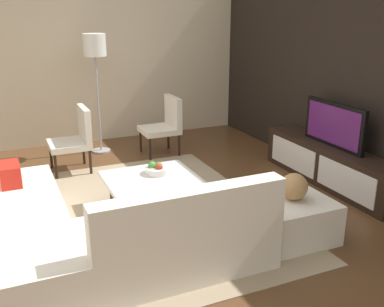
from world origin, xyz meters
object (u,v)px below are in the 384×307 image
media_console (330,165)px  coffee_table (154,195)px  television (334,125)px  accent_chair_far (165,122)px  ottoman (292,218)px  fruit_bowl (157,169)px  floor_lamp (95,52)px  accent_chair_near (76,136)px  sectional_couch (76,230)px  decorative_ball (294,187)px

media_console → coffee_table: bearing=-92.5°
television → accent_chair_far: 2.49m
media_console → television: 0.52m
media_console → ottoman: media_console is taller
fruit_bowl → accent_chair_far: accent_chair_far is taller
media_console → floor_lamp: (-2.50, -2.33, 1.26)m
accent_chair_near → fruit_bowl: accent_chair_near is taller
sectional_couch → ottoman: 2.02m
floor_lamp → decorative_ball: 3.74m
accent_chair_near → fruit_bowl: (1.51, 0.61, -0.06)m
floor_lamp → coffee_table: bearing=0.8°
television → decorative_ball: television is taller
coffee_table → accent_chair_near: bearing=-163.1°
television → decorative_ball: bearing=-53.0°
media_console → television: television is taller
accent_chair_far → fruit_bowl: bearing=-25.7°
coffee_table → accent_chair_near: (-1.69, -0.51, 0.29)m
media_console → accent_chair_far: bearing=-144.1°
television → fruit_bowl: bearing=-97.3°
accent_chair_near → floor_lamp: (-0.71, 0.48, 1.02)m
media_console → accent_chair_far: accent_chair_far is taller
accent_chair_near → decorative_ball: accent_chair_near is taller
media_console → accent_chair_far: (-2.00, -1.45, 0.24)m
media_console → television: bearing=90.0°
sectional_couch → ottoman: size_ratio=3.48×
television → floor_lamp: size_ratio=0.57×
television → sectional_couch: size_ratio=0.41×
fruit_bowl → accent_chair_near: bearing=-158.0°
sectional_couch → media_console: bearing=99.2°
media_console → ottoman: (0.96, -1.27, -0.05)m
fruit_bowl → media_console: bearing=82.7°
coffee_table → fruit_bowl: (-0.18, 0.10, 0.23)m
decorative_ball → floor_lamp: bearing=-162.9°
accent_chair_far → sectional_couch: bearing=-37.4°
floor_lamp → decorative_ball: bearing=17.1°
fruit_bowl → decorative_ball: decorative_ball is taller
coffee_table → accent_chair_far: size_ratio=1.18×
media_console → decorative_ball: bearing=-53.0°
television → fruit_bowl: (-0.28, -2.20, -0.34)m
sectional_couch → accent_chair_far: (-2.52, 1.79, 0.20)m
floor_lamp → ottoman: 3.84m
coffee_table → accent_chair_far: accent_chair_far is taller
accent_chair_near → accent_chair_far: size_ratio=1.00×
accent_chair_near → decorative_ball: bearing=37.1°
sectional_couch → coffee_table: sectional_couch is taller
floor_lamp → media_console: bearing=43.0°
sectional_couch → coffee_table: 1.13m
ottoman → television: bearing=127.0°
accent_chair_far → decorative_ball: (2.95, 0.18, 0.04)m
media_console → decorative_ball: 1.61m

